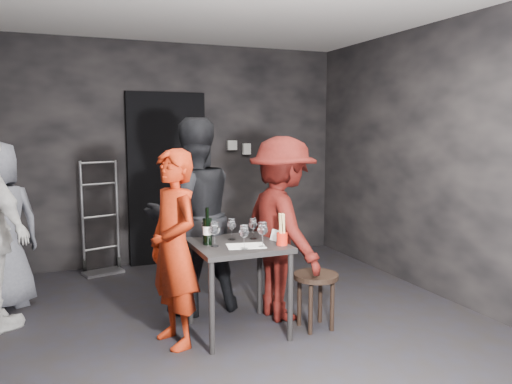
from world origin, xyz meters
name	(u,v)px	position (x,y,z in m)	size (l,w,h in m)	color
floor	(232,337)	(0.00, 0.00, 0.00)	(4.50, 5.00, 0.02)	black
wall_back	(166,154)	(0.00, 2.50, 1.35)	(4.50, 0.04, 2.70)	black
wall_front	(493,232)	(0.00, -2.50, 1.35)	(4.50, 0.04, 2.70)	black
wall_right	(458,162)	(2.25, 0.00, 1.35)	(0.04, 5.00, 2.70)	black
doorway	(167,179)	(0.00, 2.44, 1.05)	(0.95, 0.10, 2.10)	black
wallbox_upper	(232,145)	(0.85, 2.45, 1.45)	(0.12, 0.06, 0.12)	#B7B7B2
wallbox_lower	(246,149)	(1.05, 2.45, 1.40)	(0.10, 0.06, 0.14)	#B7B7B2
hand_truck	(102,252)	(-0.81, 2.30, 0.23)	(0.43, 0.36, 1.30)	#B2B2B7
tasting_table	(238,255)	(0.08, 0.08, 0.65)	(0.72, 0.72, 0.75)	black
stool	(316,284)	(0.71, -0.09, 0.38)	(0.37, 0.37, 0.47)	black
server_red	(174,247)	(-0.45, 0.05, 0.77)	(0.56, 0.37, 1.54)	#972009
woman_black	(192,199)	(-0.14, 0.69, 1.04)	(1.01, 0.55, 2.07)	black
man_maroon	(282,222)	(0.55, 0.25, 0.85)	(1.10, 0.51, 1.71)	#420D0A
tasting_mat	(246,246)	(0.10, -0.05, 0.75)	(0.29, 0.20, 0.00)	white
wine_glass_a	(215,233)	(-0.13, 0.03, 0.86)	(0.08, 0.08, 0.21)	white
wine_glass_b	(207,229)	(-0.16, 0.16, 0.86)	(0.09, 0.09, 0.22)	white
wine_glass_c	(232,228)	(0.07, 0.21, 0.85)	(0.07, 0.07, 0.19)	white
wine_glass_d	(244,236)	(0.06, -0.13, 0.85)	(0.08, 0.08, 0.21)	white
wine_glass_e	(263,233)	(0.21, -0.13, 0.86)	(0.08, 0.08, 0.22)	white
wine_glass_f	(253,228)	(0.24, 0.16, 0.85)	(0.07, 0.07, 0.19)	white
wine_bottle	(207,230)	(-0.17, 0.11, 0.86)	(0.07, 0.07, 0.30)	black
breadstick_cup	(282,230)	(0.38, -0.12, 0.87)	(0.09, 0.09, 0.27)	red
reserved_card	(276,236)	(0.39, 0.02, 0.80)	(0.07, 0.12, 0.09)	white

